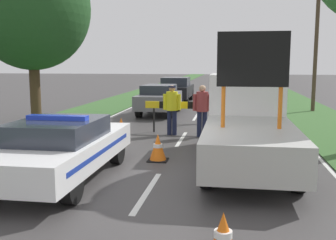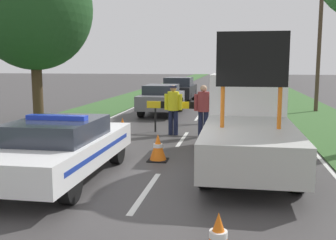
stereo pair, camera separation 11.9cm
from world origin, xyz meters
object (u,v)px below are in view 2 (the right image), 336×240
at_px(traffic_cone_near_police, 218,238).
at_px(traffic_cone_centre_front, 123,126).
at_px(roadside_tree_near_left, 34,9).
at_px(work_truck, 248,120).
at_px(utility_pole, 320,28).
at_px(road_barrier, 189,107).
at_px(police_officer, 173,106).
at_px(traffic_cone_near_truck, 158,148).
at_px(queued_car_sedan_black, 179,89).
at_px(queued_car_suv_grey, 162,99).
at_px(pedestrian_civilian, 203,107).
at_px(police_car, 61,147).

relative_size(traffic_cone_near_police, traffic_cone_centre_front, 1.16).
bearing_deg(roadside_tree_near_left, work_truck, -28.76).
bearing_deg(utility_pole, road_barrier, -128.25).
xyz_separation_m(police_officer, utility_pole, (6.37, 7.90, 3.24)).
bearing_deg(police_officer, traffic_cone_near_police, 103.02).
xyz_separation_m(traffic_cone_centre_front, utility_pole, (8.22, 7.99, 4.00)).
height_order(police_officer, traffic_cone_near_police, police_officer).
relative_size(traffic_cone_near_truck, queued_car_sedan_black, 0.15).
bearing_deg(queued_car_sedan_black, utility_pole, 153.67).
relative_size(road_barrier, traffic_cone_near_police, 4.66).
xyz_separation_m(work_truck, queued_car_suv_grey, (-3.94, 8.92, -0.29)).
bearing_deg(work_truck, traffic_cone_near_police, 82.67).
distance_m(roadside_tree_near_left, utility_pole, 13.90).
height_order(road_barrier, pedestrian_civilian, pedestrian_civilian).
bearing_deg(police_car, pedestrian_civilian, 58.18).
xyz_separation_m(police_car, roadside_tree_near_left, (-4.15, 6.86, 3.95)).
bearing_deg(police_car, queued_car_suv_grey, 83.71).
relative_size(work_truck, traffic_cone_centre_front, 10.24).
height_order(traffic_cone_near_truck, roadside_tree_near_left, roadside_tree_near_left).
relative_size(work_truck, traffic_cone_near_truck, 8.44).
height_order(road_barrier, traffic_cone_centre_front, road_barrier).
relative_size(police_officer, utility_pole, 0.21).
distance_m(pedestrian_civilian, traffic_cone_near_truck, 3.70).
height_order(work_truck, pedestrian_civilian, work_truck).
relative_size(traffic_cone_centre_front, traffic_cone_near_truck, 0.82).
xyz_separation_m(road_barrier, queued_car_suv_grey, (-1.97, 5.05, -0.17)).
relative_size(police_officer, queued_car_sedan_black, 0.39).
xyz_separation_m(pedestrian_civilian, traffic_cone_centre_front, (-2.94, 0.17, -0.77)).
bearing_deg(police_officer, utility_pole, -128.43).
distance_m(road_barrier, utility_pole, 10.03).
bearing_deg(pedestrian_civilian, queued_car_suv_grey, 110.24).
height_order(road_barrier, traffic_cone_near_police, road_barrier).
distance_m(work_truck, queued_car_sedan_black, 15.69).
height_order(police_car, roadside_tree_near_left, roadside_tree_near_left).
bearing_deg(road_barrier, utility_pole, 58.52).
bearing_deg(police_car, traffic_cone_near_police, -46.73).
height_order(pedestrian_civilian, traffic_cone_near_police, pedestrian_civilian).
bearing_deg(utility_pole, pedestrian_civilian, -122.89).
distance_m(traffic_cone_centre_front, queued_car_sedan_black, 11.89).
relative_size(police_officer, queued_car_suv_grey, 0.41).
relative_size(traffic_cone_near_police, queued_car_suv_grey, 0.16).
bearing_deg(queued_car_sedan_black, traffic_cone_centre_front, 88.19).
bearing_deg(utility_pole, roadside_tree_near_left, -150.87).
distance_m(traffic_cone_centre_front, roadside_tree_near_left, 6.00).
bearing_deg(queued_car_sedan_black, work_truck, 104.64).
height_order(pedestrian_civilian, roadside_tree_near_left, roadside_tree_near_left).
relative_size(police_officer, traffic_cone_centre_front, 3.03).
bearing_deg(work_truck, queued_car_sedan_black, -77.39).
height_order(traffic_cone_centre_front, utility_pole, utility_pole).
xyz_separation_m(police_officer, traffic_cone_near_police, (1.98, -8.88, -0.72)).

